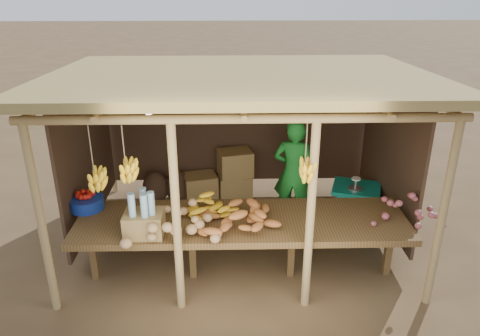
{
  "coord_description": "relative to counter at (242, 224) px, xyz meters",
  "views": [
    {
      "loc": [
        -0.14,
        -5.77,
        3.52
      ],
      "look_at": [
        0.0,
        0.0,
        1.05
      ],
      "focal_mm": 35.0,
      "sensor_mm": 36.0,
      "label": 1
    }
  ],
  "objects": [
    {
      "name": "ground",
      "position": [
        -0.0,
        0.95,
        -0.74
      ],
      "size": [
        60.0,
        60.0,
        0.0
      ],
      "primitive_type": "plane",
      "color": "brown",
      "rests_on": "ground"
    },
    {
      "name": "stall_structure",
      "position": [
        -0.06,
        0.92,
        1.18
      ],
      "size": [
        4.7,
        3.5,
        2.43
      ],
      "color": "tan",
      "rests_on": "ground"
    },
    {
      "name": "counter",
      "position": [
        0.0,
        0.0,
        0.0
      ],
      "size": [
        3.9,
        1.05,
        0.8
      ],
      "color": "brown",
      "rests_on": "ground"
    },
    {
      "name": "potato_heap",
      "position": [
        -0.7,
        -0.29,
        0.25
      ],
      "size": [
        1.13,
        0.74,
        0.37
      ],
      "primitive_type": null,
      "rotation": [
        0.0,
        0.0,
        -0.09
      ],
      "color": "#A88156",
      "rests_on": "counter"
    },
    {
      "name": "sweet_potato_heap",
      "position": [
        0.01,
        -0.21,
        0.24
      ],
      "size": [
        1.11,
        0.81,
        0.36
      ],
      "primitive_type": null,
      "rotation": [
        0.0,
        0.0,
        -0.22
      ],
      "color": "#A25A29",
      "rests_on": "counter"
    },
    {
      "name": "onion_heap",
      "position": [
        1.9,
        -0.04,
        0.24
      ],
      "size": [
        0.93,
        0.74,
        0.36
      ],
      "primitive_type": null,
      "rotation": [
        0.0,
        0.0,
        0.37
      ],
      "color": "#A75156",
      "rests_on": "counter"
    },
    {
      "name": "banana_pile",
      "position": [
        -0.35,
        0.09,
        0.23
      ],
      "size": [
        0.62,
        0.44,
        0.35
      ],
      "primitive_type": null,
      "rotation": [
        0.0,
        0.0,
        0.18
      ],
      "color": "gold",
      "rests_on": "counter"
    },
    {
      "name": "tomato_basin",
      "position": [
        -1.9,
        0.32,
        0.15
      ],
      "size": [
        0.42,
        0.42,
        0.22
      ],
      "rotation": [
        0.0,
        0.0,
        0.36
      ],
      "color": "navy",
      "rests_on": "counter"
    },
    {
      "name": "bottle_box",
      "position": [
        -1.09,
        -0.31,
        0.27
      ],
      "size": [
        0.43,
        0.34,
        0.54
      ],
      "color": "olive",
      "rests_on": "counter"
    },
    {
      "name": "vendor",
      "position": [
        0.78,
        1.33,
        0.06
      ],
      "size": [
        0.67,
        0.53,
        1.6
      ],
      "primitive_type": "imported",
      "rotation": [
        0.0,
        0.0,
        2.87
      ],
      "color": "#1B7A28",
      "rests_on": "ground"
    },
    {
      "name": "tarp_crate",
      "position": [
        1.7,
        1.24,
        -0.41
      ],
      "size": [
        0.81,
        0.75,
        0.8
      ],
      "color": "brown",
      "rests_on": "ground"
    },
    {
      "name": "carton_stack",
      "position": [
        -0.24,
        2.11,
        -0.37
      ],
      "size": [
        1.15,
        0.5,
        0.83
      ],
      "color": "olive",
      "rests_on": "ground"
    },
    {
      "name": "burlap_sacks",
      "position": [
        -1.17,
        2.15,
        -0.49
      ],
      "size": [
        0.8,
        0.42,
        0.57
      ],
      "color": "#432D1F",
      "rests_on": "ground"
    }
  ]
}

